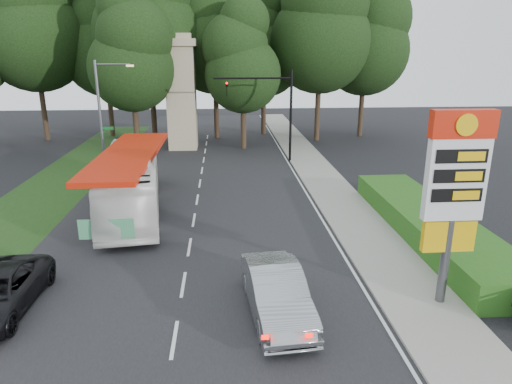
{
  "coord_description": "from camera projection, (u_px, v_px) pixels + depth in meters",
  "views": [
    {
      "loc": [
        1.66,
        -11.81,
        8.59
      ],
      "look_at": [
        3.14,
        8.76,
        2.2
      ],
      "focal_mm": 32.0,
      "sensor_mm": 36.0,
      "label": 1
    }
  ],
  "objects": [
    {
      "name": "tree_west_near",
      "position": [
        104.0,
        36.0,
        45.28
      ],
      "size": [
        8.4,
        8.4,
        16.5
      ],
      "color": "#2D2116",
      "rests_on": "ground"
    },
    {
      "name": "ground",
      "position": [
        173.0,
        350.0,
        13.68
      ],
      "size": [
        120.0,
        120.0,
        0.0
      ],
      "primitive_type": "plane",
      "color": "black",
      "rests_on": "ground"
    },
    {
      "name": "transit_bus",
      "position": [
        131.0,
        182.0,
        25.23
      ],
      "size": [
        4.42,
        12.25,
        3.34
      ],
      "primitive_type": "imported",
      "rotation": [
        0.0,
        0.0,
        0.14
      ],
      "color": "white",
      "rests_on": "ground"
    },
    {
      "name": "tree_far_east",
      "position": [
        366.0,
        32.0,
        45.07
      ],
      "size": [
        8.68,
        8.68,
        17.05
      ],
      "color": "#2D2116",
      "rests_on": "ground"
    },
    {
      "name": "hedge",
      "position": [
        430.0,
        225.0,
        21.92
      ],
      "size": [
        3.0,
        14.0,
        1.2
      ],
      "primitive_type": "cube",
      "color": "#245416",
      "rests_on": "ground"
    },
    {
      "name": "tree_center_left",
      "position": [
        147.0,
        11.0,
        41.22
      ],
      "size": [
        10.08,
        10.08,
        19.8
      ],
      "color": "#2D2116",
      "rests_on": "ground"
    },
    {
      "name": "tree_monument_left",
      "position": [
        130.0,
        50.0,
        38.33
      ],
      "size": [
        7.28,
        7.28,
        14.3
      ],
      "color": "#2D2116",
      "rests_on": "ground"
    },
    {
      "name": "sidewalk_right",
      "position": [
        346.0,
        209.0,
        25.68
      ],
      "size": [
        3.0,
        80.0,
        0.12
      ],
      "primitive_type": "cube",
      "color": "gray",
      "rests_on": "ground"
    },
    {
      "name": "road_surface",
      "position": [
        195.0,
        214.0,
        25.11
      ],
      "size": [
        14.0,
        80.0,
        0.02
      ],
      "primitive_type": "cube",
      "color": "black",
      "rests_on": "ground"
    },
    {
      "name": "sedan_silver",
      "position": [
        277.0,
        293.0,
        15.3
      ],
      "size": [
        2.25,
        5.23,
        1.67
      ],
      "primitive_type": "imported",
      "rotation": [
        0.0,
        0.0,
        0.1
      ],
      "color": "#979A9E",
      "rests_on": "ground"
    },
    {
      "name": "traffic_signal_mast",
      "position": [
        274.0,
        103.0,
        35.56
      ],
      "size": [
        6.1,
        0.35,
        7.2
      ],
      "color": "black",
      "rests_on": "ground"
    },
    {
      "name": "tree_west_mid",
      "position": [
        31.0,
        16.0,
        42.47
      ],
      "size": [
        9.8,
        9.8,
        19.25
      ],
      "color": "#2D2116",
      "rests_on": "ground"
    },
    {
      "name": "monument",
      "position": [
        181.0,
        92.0,
        40.62
      ],
      "size": [
        3.0,
        3.0,
        10.05
      ],
      "color": "tan",
      "rests_on": "ground"
    },
    {
      "name": "grass_verge_left",
      "position": [
        56.0,
        186.0,
        30.17
      ],
      "size": [
        5.0,
        50.0,
        0.02
      ],
      "primitive_type": "cube",
      "color": "#193814",
      "rests_on": "ground"
    },
    {
      "name": "tree_center_right",
      "position": [
        214.0,
        25.0,
        43.84
      ],
      "size": [
        9.24,
        9.24,
        18.15
      ],
      "color": "#2D2116",
      "rests_on": "ground"
    },
    {
      "name": "tree_east_mid",
      "position": [
        321.0,
        20.0,
        42.52
      ],
      "size": [
        9.52,
        9.52,
        18.7
      ],
      "color": "#2D2116",
      "rests_on": "ground"
    },
    {
      "name": "streetlight_signs",
      "position": [
        103.0,
        111.0,
        32.86
      ],
      "size": [
        2.75,
        0.98,
        8.0
      ],
      "color": "#59595E",
      "rests_on": "ground"
    },
    {
      "name": "tree_east_near",
      "position": [
        264.0,
        40.0,
        46.48
      ],
      "size": [
        8.12,
        8.12,
        15.95
      ],
      "color": "#2D2116",
      "rests_on": "ground"
    },
    {
      "name": "tree_monument_right",
      "position": [
        243.0,
        58.0,
        39.66
      ],
      "size": [
        6.72,
        6.72,
        13.2
      ],
      "color": "#2D2116",
      "rests_on": "ground"
    },
    {
      "name": "gas_station_pylon",
      "position": [
        455.0,
        183.0,
        14.9
      ],
      "size": [
        2.1,
        0.45,
        6.85
      ],
      "color": "#59595E",
      "rests_on": "ground"
    }
  ]
}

